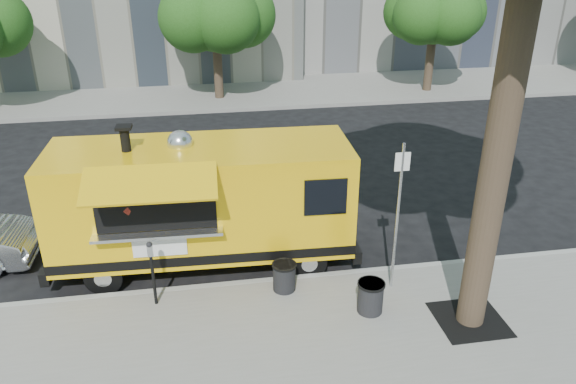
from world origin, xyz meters
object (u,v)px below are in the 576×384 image
object	(u,v)px
parking_meter	(152,266)
trash_bin_right	(284,276)
trash_bin_left	(371,296)
far_tree_b	(215,5)
sign_post	(398,209)
food_truck	(201,202)
far_tree_c	(436,4)

from	to	relation	value
parking_meter	trash_bin_right	xyz separation A→B (m)	(2.45, 0.05, -0.52)
trash_bin_left	trash_bin_right	world-z (taller)	trash_bin_left
far_tree_b	sign_post	world-z (taller)	far_tree_b
sign_post	trash_bin_left	distance (m)	1.67
food_truck	trash_bin_right	world-z (taller)	food_truck
trash_bin_right	food_truck	bearing A→B (deg)	135.25
sign_post	parking_meter	size ratio (longest dim) A/B	2.25
trash_bin_left	far_tree_b	bearing A→B (deg)	97.24
far_tree_b	parking_meter	world-z (taller)	far_tree_b
far_tree_b	trash_bin_right	bearing A→B (deg)	-88.14
far_tree_b	trash_bin_left	distance (m)	15.43
far_tree_c	parking_meter	xyz separation A→B (m)	(-11.00, -13.75, -2.74)
far_tree_b	far_tree_c	bearing A→B (deg)	-1.91
far_tree_b	parking_meter	xyz separation A→B (m)	(-2.00, -14.05, -2.85)
food_truck	trash_bin_left	bearing A→B (deg)	-37.40
far_tree_c	trash_bin_left	size ratio (longest dim) A/B	8.53
far_tree_b	trash_bin_right	size ratio (longest dim) A/B	9.57
sign_post	far_tree_b	bearing A→B (deg)	100.15
far_tree_c	parking_meter	distance (m)	17.82
parking_meter	trash_bin_left	bearing A→B (deg)	-12.87
parking_meter	food_truck	distance (m)	1.87
far_tree_b	food_truck	size ratio (longest dim) A/B	0.86
sign_post	parking_meter	world-z (taller)	sign_post
far_tree_b	food_truck	world-z (taller)	far_tree_b
far_tree_c	food_truck	bearing A→B (deg)	-129.36
far_tree_c	trash_bin_right	bearing A→B (deg)	-121.96
trash_bin_right	sign_post	bearing A→B (deg)	-6.80
far_tree_b	far_tree_c	size ratio (longest dim) A/B	1.06
far_tree_b	sign_post	bearing A→B (deg)	-79.85
far_tree_c	trash_bin_right	size ratio (longest dim) A/B	9.07
trash_bin_left	food_truck	bearing A→B (deg)	140.53
food_truck	sign_post	bearing A→B (deg)	-23.61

